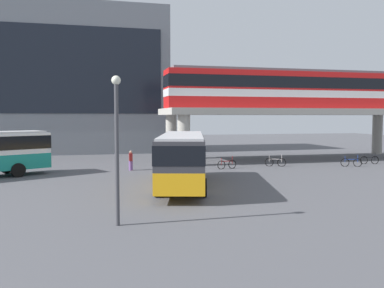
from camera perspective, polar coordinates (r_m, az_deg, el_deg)
ground_plane at (r=33.01m, az=-4.21°, el=-3.61°), size 120.00×120.00×0.00m
station_building at (r=52.59m, az=-16.60°, el=8.37°), size 22.84×10.95×17.13m
elevated_platform at (r=42.19m, az=14.09°, el=3.84°), size 26.36×7.48×5.05m
train at (r=41.85m, az=13.02°, el=7.50°), size 24.22×2.96×3.84m
bus_main at (r=24.75m, az=-1.35°, el=-1.47°), size 5.13×11.33×3.22m
bicycle_silver at (r=35.87m, az=11.57°, el=-2.51°), size 1.66×0.79×1.04m
bicycle_black at (r=40.24m, az=23.54°, el=-2.06°), size 1.78×0.29×1.04m
bicycle_blue at (r=37.59m, az=21.36°, el=-2.40°), size 1.70×0.66×1.04m
bicycle_red at (r=33.65m, az=4.89°, el=-2.86°), size 1.76×0.47×1.04m
pedestrian_near_building at (r=32.89m, az=-8.55°, el=-2.39°), size 0.32×0.40×1.57m
lamp_post at (r=16.12m, az=-10.46°, el=0.95°), size 0.36×0.36×5.87m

